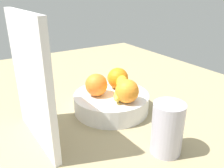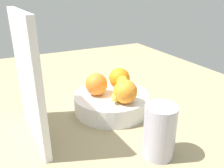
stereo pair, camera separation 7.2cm
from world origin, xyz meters
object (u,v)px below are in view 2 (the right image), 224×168
fruit_bowl (112,102)px  cutting_board (28,79)px  banana_bunch (122,87)px  jar_lid (99,82)px  thermos_tumbler (159,131)px  orange_center (119,78)px  orange_front_left (96,84)px  orange_front_right (125,92)px

fruit_bowl → cutting_board: (-3.19, 27.14, 14.86)cm
banana_bunch → jar_lid: banana_bunch is taller
banana_bunch → thermos_tumbler: bearing=173.6°
orange_center → orange_front_left: bearing=97.9°
orange_center → jar_lid: orange_center is taller
orange_center → fruit_bowl: bearing=127.6°
fruit_bowl → banana_bunch: bearing=-127.9°
banana_bunch → jar_lid: bearing=-7.3°
orange_center → banana_bunch: 6.43cm
orange_front_left → orange_center: size_ratio=1.00×
banana_bunch → thermos_tumbler: size_ratio=1.16×
orange_center → thermos_tumbler: size_ratio=0.54×
orange_center → thermos_tumbler: 31.20cm
jar_lid → orange_center: bearing=176.2°
cutting_board → jar_lid: (29.33, -33.58, -17.44)cm
thermos_tumbler → jar_lid: 53.77cm
banana_bunch → thermos_tumbler: (-24.66, 2.75, -2.21)cm
cutting_board → jar_lid: size_ratio=5.49×
orange_front_right → jar_lid: orange_front_right is taller
thermos_tumbler → orange_front_right: bearing=-3.0°
orange_front_left → thermos_tumbler: (-29.31, -4.86, -2.99)cm
jar_lid → orange_front_left: bearing=154.6°
cutting_board → fruit_bowl: bearing=-86.5°
orange_front_left → thermos_tumbler: bearing=-170.6°
banana_bunch → cutting_board: bearing=91.9°
banana_bunch → fruit_bowl: bearing=52.1°
fruit_bowl → banana_bunch: (-2.18, -2.80, 6.24)cm
orange_front_left → cutting_board: size_ratio=0.22×
orange_center → thermos_tumbler: thermos_tumbler is taller
fruit_bowl → orange_front_left: (2.47, 4.81, 7.02)cm
orange_front_right → jar_lid: size_ratio=1.18×
orange_center → banana_bunch: orange_center is taller
banana_bunch → thermos_tumbler: thermos_tumbler is taller
fruit_bowl → orange_front_right: (-7.41, -1.08, 7.02)cm
orange_front_right → banana_bunch: (5.23, -1.72, -0.78)cm
orange_front_left → cutting_board: (-5.66, 22.33, 7.84)cm
orange_front_left → cutting_board: 24.33cm
orange_front_right → cutting_board: 29.59cm
orange_front_left → orange_center: 9.86cm
orange_front_right → jar_lid: (33.55, -5.37, -9.61)cm
thermos_tumbler → jar_lid: (52.98, -6.39, -6.62)cm
fruit_bowl → jar_lid: (26.14, -6.44, -2.58)cm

